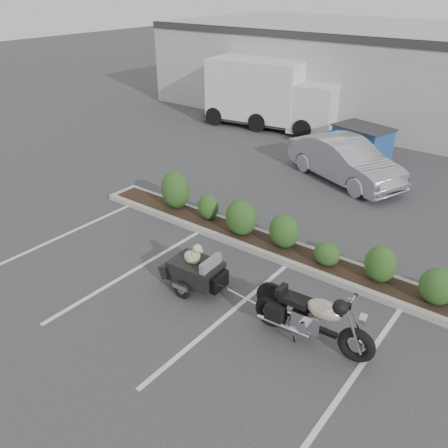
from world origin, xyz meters
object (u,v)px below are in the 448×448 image
Objects in this scene: motorcycle at (312,319)px; sedan at (345,160)px; pet_trailer at (195,270)px; dumpster at (362,144)px; delivery_truck at (271,96)px.

sedan reaches higher than motorcycle.
sedan is (-0.11, 7.67, 0.22)m from pet_trailer.
dumpster is (-0.45, 9.81, 0.18)m from pet_trailer.
motorcycle is 0.37× the size of delivery_truck.
pet_trailer is at bearing -72.96° from dumpster.
sedan is at bearing -66.59° from dumpster.
sedan is at bearing 107.33° from motorcycle.
dumpster is (-0.34, 2.13, -0.05)m from sedan.
pet_trailer is 7.68m from sedan.
dumpster is at bearing 104.92° from motorcycle.
delivery_truck reaches higher than dumpster.
motorcycle reaches higher than dumpster.
sedan is (-2.90, 7.70, 0.16)m from motorcycle.
pet_trailer is 0.29× the size of delivery_truck.
delivery_truck reaches higher than pet_trailer.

